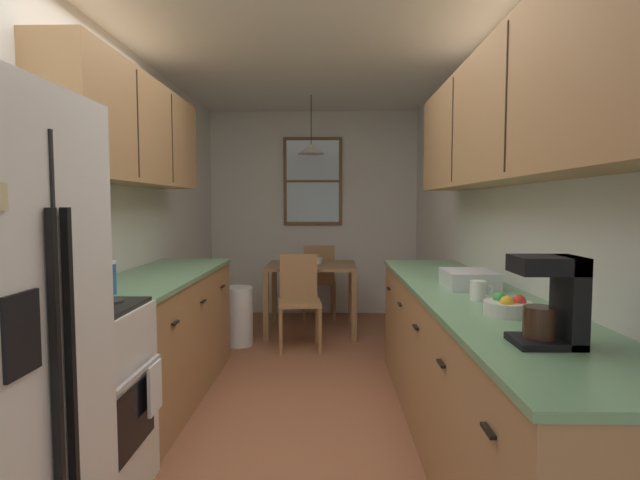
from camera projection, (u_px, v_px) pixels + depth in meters
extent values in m
plane|color=#995B3D|center=(303.00, 386.00, 3.82)|extent=(12.00, 12.00, 0.00)
cube|color=silver|center=(123.00, 219.00, 3.76)|extent=(0.10, 9.00, 2.55)
cube|color=silver|center=(484.00, 219.00, 3.71)|extent=(0.10, 9.00, 2.55)
cube|color=silver|center=(314.00, 213.00, 6.38)|extent=(4.40, 0.10, 2.55)
cube|color=white|center=(302.00, 39.00, 3.64)|extent=(4.40, 9.00, 0.08)
cube|color=black|center=(60.00, 393.00, 1.50)|extent=(0.01, 0.01, 1.57)
cube|color=black|center=(57.00, 398.00, 1.46)|extent=(0.02, 0.02, 1.11)
cube|color=black|center=(72.00, 388.00, 1.54)|extent=(0.02, 0.02, 1.11)
cube|color=black|center=(22.00, 334.00, 1.31)|extent=(0.01, 0.15, 0.22)
cube|color=beige|center=(0.00, 197.00, 1.23)|extent=(0.01, 0.05, 0.07)
cube|color=white|center=(66.00, 411.00, 2.27)|extent=(0.62, 0.64, 0.90)
cube|color=black|center=(135.00, 418.00, 2.27)|extent=(0.01, 0.45, 0.30)
cube|color=silver|center=(139.00, 372.00, 2.25)|extent=(0.02, 0.51, 0.02)
cube|color=black|center=(62.00, 311.00, 2.24)|extent=(0.59, 0.61, 0.02)
cube|color=white|center=(0.00, 291.00, 2.24)|extent=(0.06, 0.64, 0.20)
cylinder|color=#2D2D2D|center=(11.00, 314.00, 2.10)|extent=(0.15, 0.15, 0.01)
cylinder|color=#2D2D2D|center=(49.00, 301.00, 2.38)|extent=(0.15, 0.15, 0.01)
cylinder|color=#2D2D2D|center=(77.00, 315.00, 2.10)|extent=(0.15, 0.15, 0.01)
cylinder|color=#2D2D2D|center=(107.00, 302.00, 2.38)|extent=(0.15, 0.15, 0.01)
cube|color=white|center=(29.00, 141.00, 2.19)|extent=(0.38, 0.57, 0.31)
cube|color=black|center=(66.00, 140.00, 2.13)|extent=(0.01, 0.34, 0.20)
cube|color=#2D2D33|center=(94.00, 147.00, 2.38)|extent=(0.01, 0.11, 0.20)
cube|color=#A87A4C|center=(161.00, 338.00, 3.57)|extent=(0.60, 1.94, 0.87)
cube|color=#6B9E70|center=(159.00, 275.00, 3.54)|extent=(0.63, 1.96, 0.03)
cube|color=black|center=(175.00, 323.00, 2.90)|extent=(0.02, 0.10, 0.01)
cube|color=black|center=(204.00, 301.00, 3.55)|extent=(0.02, 0.10, 0.01)
cube|color=black|center=(223.00, 286.00, 4.19)|extent=(0.02, 0.10, 0.01)
cube|color=#A87A4C|center=(133.00, 132.00, 3.42)|extent=(0.32, 2.04, 0.71)
cube|color=#2D2319|center=(138.00, 124.00, 3.08)|extent=(0.01, 0.01, 0.66)
cube|color=#2D2319|center=(172.00, 138.00, 3.76)|extent=(0.01, 0.01, 0.66)
cube|color=#A87A4C|center=(470.00, 374.00, 2.81)|extent=(0.60, 3.22, 0.87)
cube|color=#6B9E70|center=(472.00, 295.00, 2.78)|extent=(0.63, 3.24, 0.03)
cube|color=black|center=(488.00, 431.00, 1.52)|extent=(0.02, 0.10, 0.01)
cube|color=black|center=(441.00, 363.00, 2.16)|extent=(0.02, 0.10, 0.01)
cube|color=black|center=(416.00, 327.00, 2.80)|extent=(0.02, 0.10, 0.01)
cube|color=black|center=(400.00, 304.00, 3.44)|extent=(0.02, 0.10, 0.01)
cube|color=black|center=(389.00, 289.00, 4.09)|extent=(0.02, 0.10, 0.01)
cube|color=#A87A4C|center=(505.00, 116.00, 2.66)|extent=(0.32, 2.92, 0.71)
cube|color=#2D2319|center=(506.00, 97.00, 2.18)|extent=(0.01, 0.01, 0.65)
cube|color=#2D2319|center=(452.00, 130.00, 3.15)|extent=(0.01, 0.01, 0.65)
cube|color=olive|center=(311.00, 266.00, 5.44)|extent=(0.95, 0.83, 0.03)
cube|color=olive|center=(266.00, 306.00, 5.09)|extent=(0.06, 0.06, 0.71)
cube|color=olive|center=(354.00, 307.00, 5.07)|extent=(0.06, 0.06, 0.71)
cube|color=olive|center=(274.00, 293.00, 5.86)|extent=(0.06, 0.06, 0.71)
cube|color=olive|center=(351.00, 293.00, 5.84)|extent=(0.06, 0.06, 0.71)
cube|color=#A87A4C|center=(299.00, 303.00, 4.77)|extent=(0.44, 0.44, 0.04)
cube|color=#A87A4C|center=(299.00, 277.00, 4.94)|extent=(0.37, 0.07, 0.45)
cylinder|color=#A87A4C|center=(320.00, 331.00, 4.62)|extent=(0.04, 0.04, 0.43)
cylinder|color=#A87A4C|center=(281.00, 332.00, 4.59)|extent=(0.04, 0.04, 0.43)
cylinder|color=#A87A4C|center=(317.00, 322.00, 4.98)|extent=(0.04, 0.04, 0.43)
cylinder|color=#A87A4C|center=(280.00, 323.00, 4.95)|extent=(0.04, 0.04, 0.43)
cube|color=#A87A4C|center=(318.00, 281.00, 6.15)|extent=(0.42, 0.42, 0.04)
cube|color=#A87A4C|center=(319.00, 264.00, 5.95)|extent=(0.37, 0.05, 0.45)
cylinder|color=#A87A4C|center=(304.00, 297.00, 6.34)|extent=(0.04, 0.04, 0.43)
cylinder|color=#A87A4C|center=(332.00, 297.00, 6.35)|extent=(0.04, 0.04, 0.43)
cylinder|color=#A87A4C|center=(304.00, 303.00, 5.98)|extent=(0.04, 0.04, 0.43)
cylinder|color=#A87A4C|center=(334.00, 302.00, 5.99)|extent=(0.04, 0.04, 0.43)
cylinder|color=black|center=(311.00, 120.00, 5.33)|extent=(0.01, 0.01, 0.52)
cone|color=beige|center=(311.00, 149.00, 5.35)|extent=(0.29, 0.29, 0.10)
sphere|color=white|center=(311.00, 147.00, 5.35)|extent=(0.06, 0.06, 0.06)
cube|color=brown|center=(313.00, 181.00, 6.28)|extent=(0.73, 0.04, 1.09)
cube|color=silver|center=(313.00, 181.00, 6.27)|extent=(0.65, 0.01, 1.01)
cube|color=brown|center=(313.00, 181.00, 6.26)|extent=(0.65, 0.02, 0.03)
cylinder|color=white|center=(238.00, 316.00, 4.94)|extent=(0.30, 0.30, 0.58)
cylinder|color=#265999|center=(106.00, 279.00, 2.70)|extent=(0.10, 0.10, 0.17)
cylinder|color=white|center=(106.00, 263.00, 2.69)|extent=(0.10, 0.10, 0.02)
cube|color=white|center=(155.00, 388.00, 2.42)|extent=(0.02, 0.16, 0.24)
cube|color=black|center=(545.00, 342.00, 1.73)|extent=(0.22, 0.18, 0.02)
cube|color=black|center=(569.00, 301.00, 1.72)|extent=(0.06, 0.18, 0.31)
cube|color=black|center=(547.00, 265.00, 1.71)|extent=(0.22, 0.18, 0.06)
cylinder|color=#331E14|center=(539.00, 322.00, 1.73)|extent=(0.11, 0.11, 0.11)
cylinder|color=white|center=(478.00, 290.00, 2.54)|extent=(0.08, 0.08, 0.10)
torus|color=white|center=(488.00, 289.00, 2.54)|extent=(0.05, 0.01, 0.05)
cylinder|color=silver|center=(507.00, 308.00, 2.20)|extent=(0.21, 0.21, 0.06)
cylinder|color=black|center=(508.00, 305.00, 2.20)|extent=(0.17, 0.17, 0.03)
sphere|color=red|center=(519.00, 302.00, 2.18)|extent=(0.06, 0.06, 0.06)
sphere|color=green|center=(500.00, 299.00, 2.24)|extent=(0.06, 0.06, 0.06)
sphere|color=yellow|center=(507.00, 303.00, 2.15)|extent=(0.06, 0.06, 0.06)
cube|color=silver|center=(469.00, 279.00, 2.93)|extent=(0.28, 0.34, 0.10)
cylinder|color=silver|center=(314.00, 260.00, 5.53)|extent=(0.18, 0.18, 0.06)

